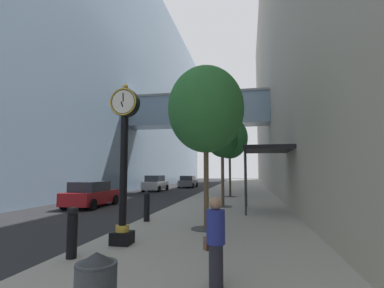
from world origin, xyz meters
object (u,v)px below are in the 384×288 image
(pedestrian_walking, at_px, (216,239))
(car_red_mid, at_px, (91,194))
(street_tree_mid_near, at_px, (222,140))
(car_silver_far, at_px, (155,183))
(street_clock, at_px, (124,154))
(bollard_fourth, at_px, (147,206))
(street_tree_mid_far, at_px, (230,138))
(car_grey_near, at_px, (188,182))
(street_tree_near, at_px, (206,110))
(bollard_second, at_px, (72,231))

(pedestrian_walking, xyz_separation_m, car_red_mid, (-8.97, 10.89, -0.21))
(street_tree_mid_near, xyz_separation_m, car_silver_far, (-8.63, 13.40, -3.22))
(street_clock, relative_size, bollard_fourth, 3.84)
(street_tree_mid_near, height_order, street_tree_mid_far, street_tree_mid_far)
(bollard_fourth, height_order, car_grey_near, car_grey_near)
(street_tree_mid_far, bearing_deg, street_tree_near, -90.00)
(pedestrian_walking, bearing_deg, car_grey_near, 102.97)
(bollard_second, relative_size, car_red_mid, 0.29)
(car_red_mid, distance_m, car_silver_far, 14.06)
(street_tree_mid_far, distance_m, pedestrian_walking, 18.53)
(street_tree_near, height_order, car_red_mid, street_tree_near)
(street_tree_mid_far, height_order, car_grey_near, street_tree_mid_far)
(bollard_second, height_order, pedestrian_walking, pedestrian_walking)
(bollard_second, relative_size, pedestrian_walking, 0.76)
(car_red_mid, xyz_separation_m, car_silver_far, (-0.57, 14.05, 0.06))
(bollard_fourth, relative_size, street_tree_mid_near, 0.24)
(bollard_fourth, height_order, car_red_mid, car_red_mid)
(car_red_mid, bearing_deg, street_tree_mid_far, 41.76)
(bollard_second, relative_size, street_tree_mid_far, 0.19)
(street_clock, bearing_deg, car_red_mid, 125.44)
(bollard_second, bearing_deg, street_tree_mid_near, 75.87)
(pedestrian_walking, xyz_separation_m, car_grey_near, (-7.42, 32.22, -0.21))
(street_tree_mid_near, bearing_deg, bollard_second, -104.13)
(street_tree_mid_far, xyz_separation_m, pedestrian_walking, (0.91, -18.09, -3.93))
(street_clock, bearing_deg, bollard_second, -113.19)
(bollard_fourth, distance_m, street_tree_mid_near, 6.90)
(street_clock, xyz_separation_m, car_grey_near, (-4.47, 29.79, -1.93))
(street_clock, distance_m, car_red_mid, 10.56)
(street_clock, height_order, car_silver_far, street_clock)
(car_red_mid, bearing_deg, car_grey_near, 85.84)
(street_tree_near, bearing_deg, bollard_second, -123.55)
(car_silver_far, bearing_deg, bollard_second, -75.99)
(car_silver_far, bearing_deg, street_clock, -73.67)
(street_tree_mid_near, distance_m, pedestrian_walking, 11.98)
(car_silver_far, bearing_deg, street_tree_mid_far, -38.45)
(street_clock, height_order, street_tree_mid_near, street_tree_mid_near)
(street_tree_mid_near, bearing_deg, bollard_fourth, -115.95)
(pedestrian_walking, bearing_deg, street_clock, 140.47)
(street_tree_near, xyz_separation_m, car_silver_far, (-8.63, 19.94, -3.65))
(bollard_fourth, xyz_separation_m, street_tree_mid_near, (2.66, 5.46, 3.27))
(bollard_second, bearing_deg, street_clock, 66.81)
(bollard_second, height_order, car_grey_near, car_grey_near)
(bollard_fourth, relative_size, car_grey_near, 0.27)
(car_grey_near, bearing_deg, pedestrian_walking, -77.03)
(bollard_fourth, height_order, pedestrian_walking, pedestrian_walking)
(pedestrian_walking, bearing_deg, street_tree_near, 100.33)
(bollard_fourth, xyz_separation_m, car_grey_near, (-3.85, 26.13, -0.01))
(bollard_fourth, distance_m, car_red_mid, 7.23)
(bollard_fourth, bearing_deg, street_tree_mid_near, 64.05)
(street_tree_mid_near, bearing_deg, pedestrian_walking, -85.48)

